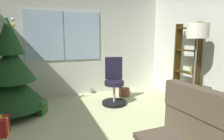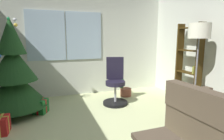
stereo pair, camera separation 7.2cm
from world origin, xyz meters
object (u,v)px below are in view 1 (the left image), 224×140
at_px(bookshelf, 186,70).
at_px(potted_plant, 123,88).
at_px(gift_box_red, 0,127).
at_px(office_chair, 114,86).
at_px(holiday_tree, 12,76).
at_px(floor_lamp, 197,37).
at_px(gift_box_green, 39,107).

xyz_separation_m(bookshelf, potted_plant, (-1.08, 1.06, -0.59)).
xyz_separation_m(gift_box_red, office_chair, (2.17, 0.67, 0.29)).
distance_m(holiday_tree, office_chair, 2.09).
bearing_deg(gift_box_red, bookshelf, 1.05).
height_order(gift_box_red, floor_lamp, floor_lamp).
bearing_deg(gift_box_red, office_chair, 17.27).
xyz_separation_m(holiday_tree, floor_lamp, (3.30, -1.20, 0.74)).
relative_size(holiday_tree, potted_plant, 4.10).
height_order(holiday_tree, bookshelf, holiday_tree).
relative_size(gift_box_red, potted_plant, 0.52).
bearing_deg(floor_lamp, gift_box_green, 159.39).
bearing_deg(gift_box_green, bookshelf, -10.84).
distance_m(gift_box_green, office_chair, 1.63).
relative_size(office_chair, potted_plant, 1.88).
distance_m(gift_box_red, floor_lamp, 3.71).
height_order(gift_box_red, bookshelf, bookshelf).
bearing_deg(office_chair, floor_lamp, -40.98).
bearing_deg(holiday_tree, bookshelf, -11.41).
height_order(holiday_tree, gift_box_red, holiday_tree).
relative_size(holiday_tree, bookshelf, 1.28).
bearing_deg(gift_box_green, floor_lamp, -20.61).
height_order(office_chair, potted_plant, office_chair).
bearing_deg(floor_lamp, holiday_tree, 160.08).
xyz_separation_m(office_chair, floor_lamp, (1.25, -1.09, 1.10)).
relative_size(holiday_tree, floor_lamp, 1.32).
relative_size(office_chair, floor_lamp, 0.60).
bearing_deg(bookshelf, floor_lamp, -117.46).
height_order(gift_box_green, floor_lamp, floor_lamp).
bearing_deg(gift_box_green, office_chair, 0.41).
xyz_separation_m(holiday_tree, bookshelf, (3.55, -0.72, 0.01)).
relative_size(holiday_tree, gift_box_red, 7.88).
height_order(gift_box_red, gift_box_green, gift_box_green).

